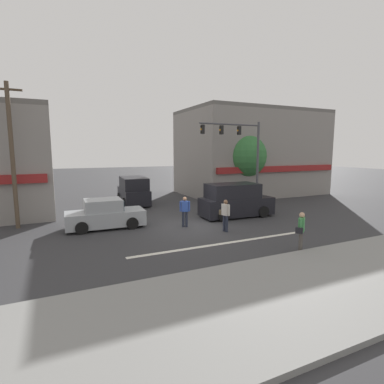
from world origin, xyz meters
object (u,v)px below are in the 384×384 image
at_px(traffic_light_mast, 243,149).
at_px(van_crossing_leftbound, 235,201).
at_px(utility_pole_near_left, 12,154).
at_px(pedestrian_far_side, 185,210).
at_px(van_crossing_rightbound, 133,191).
at_px(street_tree, 245,156).
at_px(sedan_parked_curbside, 105,215).
at_px(pedestrian_mid_crossing, 225,213).
at_px(pedestrian_foreground_with_bag, 301,230).

distance_m(traffic_light_mast, van_crossing_leftbound, 4.43).
distance_m(utility_pole_near_left, van_crossing_leftbound, 12.85).
height_order(utility_pole_near_left, pedestrian_far_side, utility_pole_near_left).
height_order(traffic_light_mast, van_crossing_rightbound, traffic_light_mast).
distance_m(street_tree, sedan_parked_curbside, 13.33).
distance_m(van_crossing_leftbound, pedestrian_far_side, 4.06).
xyz_separation_m(van_crossing_rightbound, pedestrian_mid_crossing, (2.30, -10.04, -0.05)).
relative_size(street_tree, pedestrian_mid_crossing, 3.30).
xyz_separation_m(street_tree, pedestrian_foreground_with_bag, (-5.46, -11.95, -2.74)).
relative_size(traffic_light_mast, pedestrian_foreground_with_bag, 3.71).
bearing_deg(traffic_light_mast, van_crossing_rightbound, 142.91).
distance_m(pedestrian_foreground_with_bag, pedestrian_mid_crossing, 4.20).
xyz_separation_m(utility_pole_near_left, van_crossing_rightbound, (7.53, 4.73, -2.98)).
height_order(street_tree, pedestrian_mid_crossing, street_tree).
bearing_deg(traffic_light_mast, pedestrian_mid_crossing, -131.75).
bearing_deg(van_crossing_leftbound, traffic_light_mast, 47.31).
bearing_deg(utility_pole_near_left, pedestrian_mid_crossing, -28.39).
bearing_deg(van_crossing_leftbound, utility_pole_near_left, 168.32).
relative_size(utility_pole_near_left, sedan_parked_curbside, 1.84).
bearing_deg(pedestrian_far_side, traffic_light_mast, 28.37).
bearing_deg(van_crossing_rightbound, pedestrian_mid_crossing, -77.11).
bearing_deg(pedestrian_foreground_with_bag, street_tree, 65.46).
relative_size(utility_pole_near_left, van_crossing_leftbound, 1.64).
distance_m(sedan_parked_curbside, pedestrian_foreground_with_bag, 9.98).
distance_m(van_crossing_rightbound, pedestrian_far_side, 8.33).
xyz_separation_m(pedestrian_foreground_with_bag, pedestrian_mid_crossing, (-1.19, 4.03, 0.00)).
relative_size(van_crossing_rightbound, pedestrian_far_side, 2.82).
bearing_deg(utility_pole_near_left, pedestrian_foreground_with_bag, -40.27).
xyz_separation_m(utility_pole_near_left, pedestrian_foreground_with_bag, (11.02, -9.34, -3.03)).
distance_m(sedan_parked_curbside, pedestrian_far_side, 4.32).
xyz_separation_m(van_crossing_leftbound, van_crossing_rightbound, (-4.71, 7.26, 0.00)).
distance_m(utility_pole_near_left, pedestrian_foreground_with_bag, 14.76).
height_order(van_crossing_leftbound, pedestrian_mid_crossing, van_crossing_leftbound).
distance_m(utility_pole_near_left, sedan_parked_curbside, 5.75).
xyz_separation_m(street_tree, van_crossing_rightbound, (-8.95, 2.11, -2.68)).
distance_m(van_crossing_leftbound, pedestrian_foreground_with_bag, 6.92).
bearing_deg(pedestrian_far_side, street_tree, 37.12).
height_order(traffic_light_mast, van_crossing_leftbound, traffic_light_mast).
height_order(street_tree, sedan_parked_curbside, street_tree).
relative_size(sedan_parked_curbside, pedestrian_mid_crossing, 2.49).
bearing_deg(traffic_light_mast, street_tree, 53.18).
xyz_separation_m(street_tree, van_crossing_leftbound, (-4.23, -5.15, -2.68)).
bearing_deg(pedestrian_mid_crossing, traffic_light_mast, 48.25).
bearing_deg(sedan_parked_curbside, pedestrian_foreground_with_bag, -47.77).
bearing_deg(sedan_parked_curbside, pedestrian_mid_crossing, -31.38).
height_order(van_crossing_leftbound, van_crossing_rightbound, same).
relative_size(van_crossing_leftbound, van_crossing_rightbound, 0.99).
distance_m(street_tree, pedestrian_far_side, 10.59).
relative_size(utility_pole_near_left, pedestrian_far_side, 4.59).
xyz_separation_m(traffic_light_mast, van_crossing_leftbound, (-2.01, -2.18, -3.30)).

